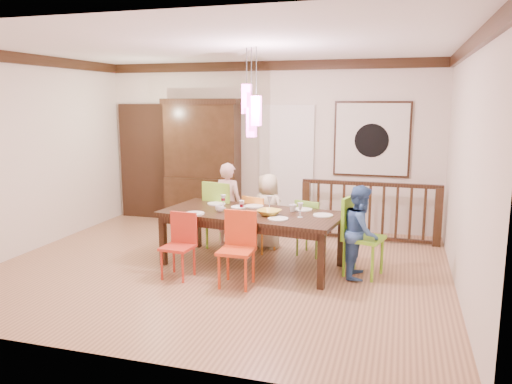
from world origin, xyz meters
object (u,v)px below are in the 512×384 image
(person_far_left, at_px, (228,205))
(person_end_right, at_px, (361,232))
(chair_end_right, at_px, (364,231))
(dining_table, at_px, (252,217))
(person_far_mid, at_px, (268,211))
(chair_far_left, at_px, (224,209))
(china_hutch, at_px, (203,162))
(balustrade, at_px, (370,210))

(person_far_left, height_order, person_end_right, person_far_left)
(chair_end_right, bearing_deg, dining_table, 106.53)
(person_far_mid, bearing_deg, dining_table, 109.10)
(person_far_mid, height_order, person_end_right, person_end_right)
(dining_table, relative_size, chair_end_right, 2.48)
(person_far_mid, bearing_deg, person_far_left, 25.29)
(chair_far_left, bearing_deg, person_end_right, 174.50)
(chair_end_right, distance_m, china_hutch, 3.70)
(chair_end_right, relative_size, person_end_right, 0.86)
(dining_table, xyz_separation_m, chair_far_left, (-0.66, 0.70, -0.08))
(balustrade, relative_size, person_far_left, 1.68)
(dining_table, xyz_separation_m, person_end_right, (1.46, -0.03, -0.08))
(china_hutch, bearing_deg, person_far_left, -53.52)
(person_far_left, bearing_deg, china_hutch, -43.68)
(chair_far_left, bearing_deg, chair_end_right, 176.22)
(chair_far_left, height_order, china_hutch, china_hutch)
(person_far_left, bearing_deg, chair_far_left, 80.16)
(dining_table, xyz_separation_m, person_far_mid, (-0.01, 0.87, -0.10))
(chair_far_left, relative_size, chair_end_right, 1.02)
(chair_end_right, xyz_separation_m, person_end_right, (-0.04, -0.06, 0.01))
(dining_table, height_order, person_far_mid, person_far_mid)
(chair_end_right, bearing_deg, balustrade, 16.79)
(person_far_mid, bearing_deg, china_hutch, -18.89)
(chair_far_left, bearing_deg, dining_table, 146.70)
(china_hutch, bearing_deg, person_end_right, -34.75)
(person_end_right, bearing_deg, balustrade, -0.75)
(chair_far_left, relative_size, balustrade, 0.48)
(dining_table, distance_m, china_hutch, 2.62)
(chair_end_right, xyz_separation_m, person_far_mid, (-1.50, 0.84, -0.01))
(china_hutch, relative_size, person_end_right, 1.91)
(china_hutch, height_order, balustrade, china_hutch)
(chair_far_left, relative_size, person_far_left, 0.80)
(chair_far_left, relative_size, china_hutch, 0.46)
(china_hutch, xyz_separation_m, person_far_left, (0.93, -1.26, -0.49))
(balustrade, xyz_separation_m, person_far_mid, (-1.46, -0.84, 0.07))
(balustrade, distance_m, person_far_mid, 1.69)
(chair_end_right, distance_m, balustrade, 1.69)
(dining_table, bearing_deg, balustrade, 57.00)
(balustrade, bearing_deg, person_end_right, -89.48)
(chair_far_left, bearing_deg, balustrade, -140.87)
(dining_table, bearing_deg, china_hutch, 134.51)
(person_far_left, relative_size, person_far_mid, 1.13)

